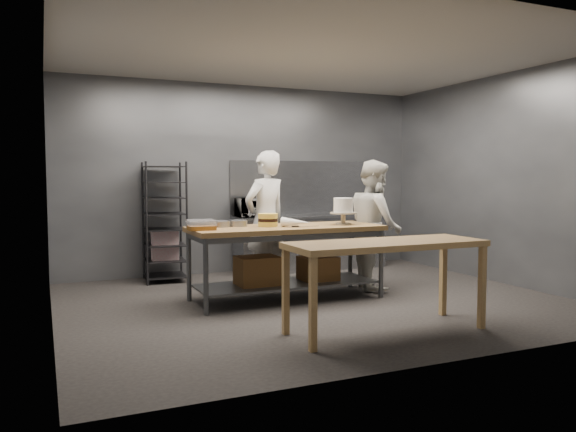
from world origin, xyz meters
The scene contains 16 objects.
ground centered at (0.00, 0.00, 0.00)m, with size 6.00×6.00×0.00m, color black.
back_wall centered at (0.00, 2.50, 1.50)m, with size 6.00×0.04×3.00m, color #4C4F54.
work_table centered at (-0.30, 0.24, 0.57)m, with size 2.40×0.90×0.92m.
near_counter centered at (0.03, -1.50, 0.81)m, with size 2.00×0.70×0.90m.
back_counter centered at (1.00, 2.18, 0.45)m, with size 2.60×0.60×0.90m.
splashback_panel centered at (1.00, 2.48, 1.35)m, with size 2.60×0.02×0.90m, color slate.
speed_rack centered at (-1.43, 2.10, 0.86)m, with size 0.65×0.69×1.75m.
chef_behind centered at (-0.29, 0.95, 0.94)m, with size 0.69×0.45×1.88m, color silver.
chef_right centered at (1.12, 0.42, 0.88)m, with size 0.86×0.67×1.76m, color silver.
microwave centered at (0.00, 2.18, 1.05)m, with size 0.54×0.37×0.30m, color black.
frosted_cake_stand centered at (0.47, 0.16, 1.14)m, with size 0.34×0.34×0.34m.
layer_cake centered at (-0.51, 0.29, 1.00)m, with size 0.24×0.24×0.16m.
cake_pans centered at (-1.13, 0.43, 0.96)m, with size 0.78×0.37×0.07m.
piping_bag centered at (-0.23, 0.06, 0.98)m, with size 0.12×0.12×0.38m, color white.
offset_spatula centered at (-0.15, 0.09, 0.93)m, with size 0.36×0.02×0.02m.
pastry_clamshells centered at (-1.38, 0.23, 0.98)m, with size 0.34×0.37×0.11m.
Camera 1 is at (-3.06, -6.13, 1.53)m, focal length 35.00 mm.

